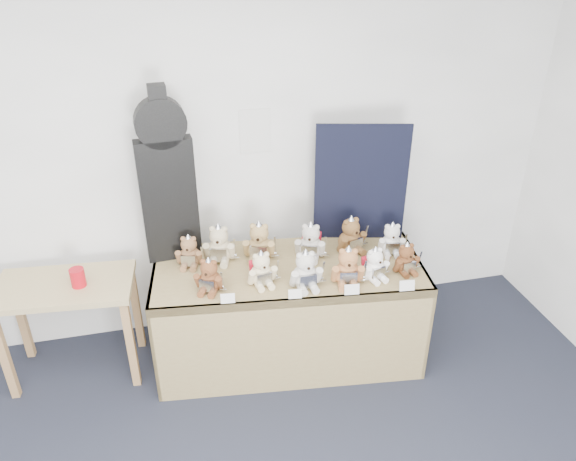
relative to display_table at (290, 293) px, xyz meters
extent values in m
plane|color=white|center=(-0.94, 0.62, 0.77)|extent=(6.00, 0.00, 6.00)
cube|color=silver|center=(-0.09, 0.61, 0.91)|extent=(0.21, 0.00, 0.30)
cube|color=olive|center=(0.01, 0.07, 0.13)|extent=(1.84, 0.94, 0.06)
cube|color=olive|center=(-0.03, -0.28, -0.21)|extent=(1.76, 0.23, 0.74)
cube|color=olive|center=(-0.86, 0.18, -0.21)|extent=(0.11, 0.73, 0.74)
cube|color=olive|center=(0.88, -0.03, -0.21)|extent=(0.11, 0.73, 0.74)
cube|color=#927D4E|center=(-1.41, 0.25, 0.11)|extent=(0.89, 0.55, 0.04)
cube|color=#A07445|center=(-1.81, 0.09, -0.24)|extent=(0.05, 0.05, 0.67)
cube|color=#A07445|center=(-1.78, 0.48, -0.24)|extent=(0.05, 0.05, 0.67)
cube|color=#A07445|center=(-1.05, 0.02, -0.24)|extent=(0.05, 0.05, 0.67)
cube|color=#A07445|center=(-1.01, 0.41, -0.24)|extent=(0.05, 0.05, 0.67)
cube|color=black|center=(-0.70, 0.38, 0.57)|extent=(0.36, 0.13, 0.83)
cylinder|color=black|center=(-0.70, 0.38, 1.09)|extent=(0.32, 0.13, 0.31)
cube|color=black|center=(-0.70, 0.38, 1.21)|extent=(0.11, 0.10, 0.21)
cube|color=black|center=(0.58, 0.34, 0.58)|extent=(0.61, 0.17, 0.84)
cylinder|color=red|center=(-1.31, 0.20, 0.19)|extent=(0.09, 0.09, 0.12)
ellipsoid|color=brown|center=(-0.52, -0.07, 0.22)|extent=(0.18, 0.17, 0.14)
sphere|color=brown|center=(-0.52, -0.07, 0.32)|extent=(0.11, 0.11, 0.11)
cylinder|color=brown|center=(-0.53, -0.11, 0.31)|extent=(0.05, 0.04, 0.04)
sphere|color=black|center=(-0.54, -0.12, 0.31)|extent=(0.02, 0.02, 0.02)
sphere|color=brown|center=(-0.55, -0.05, 0.36)|extent=(0.03, 0.03, 0.03)
sphere|color=brown|center=(-0.48, -0.08, 0.36)|extent=(0.03, 0.03, 0.03)
cylinder|color=brown|center=(-0.59, -0.06, 0.23)|extent=(0.07, 0.09, 0.11)
cylinder|color=brown|center=(-0.46, -0.11, 0.23)|extent=(0.07, 0.09, 0.11)
cylinder|color=brown|center=(-0.57, -0.10, 0.18)|extent=(0.08, 0.10, 0.04)
cylinder|color=brown|center=(-0.51, -0.13, 0.18)|extent=(0.08, 0.10, 0.04)
cube|color=white|center=(-0.54, -0.12, 0.22)|extent=(0.09, 0.05, 0.08)
cone|color=white|center=(-0.52, -0.07, 0.36)|extent=(0.09, 0.09, 0.07)
cube|color=white|center=(-0.45, -0.13, 0.25)|extent=(0.03, 0.04, 0.15)
cube|color=white|center=(-0.45, -0.13, 0.19)|extent=(0.04, 0.02, 0.01)
ellipsoid|color=beige|center=(-0.20, -0.07, 0.22)|extent=(0.16, 0.14, 0.15)
sphere|color=beige|center=(-0.20, -0.07, 0.32)|extent=(0.11, 0.11, 0.11)
cylinder|color=beige|center=(-0.19, -0.12, 0.31)|extent=(0.05, 0.03, 0.05)
sphere|color=black|center=(-0.19, -0.14, 0.31)|extent=(0.02, 0.02, 0.02)
sphere|color=beige|center=(-0.23, -0.08, 0.36)|extent=(0.03, 0.03, 0.03)
sphere|color=beige|center=(-0.16, -0.07, 0.36)|extent=(0.03, 0.03, 0.03)
cylinder|color=beige|center=(-0.26, -0.10, 0.23)|extent=(0.05, 0.09, 0.11)
cylinder|color=beige|center=(-0.13, -0.08, 0.23)|extent=(0.05, 0.09, 0.11)
cylinder|color=beige|center=(-0.22, -0.13, 0.18)|extent=(0.06, 0.10, 0.04)
cylinder|color=beige|center=(-0.16, -0.12, 0.18)|extent=(0.06, 0.10, 0.04)
cube|color=white|center=(-0.19, -0.13, 0.22)|extent=(0.10, 0.03, 0.08)
cone|color=white|center=(-0.20, -0.07, 0.37)|extent=(0.09, 0.09, 0.07)
cube|color=white|center=(-0.10, -0.09, 0.25)|extent=(0.02, 0.04, 0.16)
cube|color=white|center=(-0.10, -0.09, 0.19)|extent=(0.04, 0.01, 0.01)
cube|color=#B11428|center=(-0.20, -0.02, 0.23)|extent=(0.12, 0.04, 0.13)
ellipsoid|color=beige|center=(0.06, -0.16, 0.23)|extent=(0.17, 0.14, 0.16)
sphere|color=beige|center=(0.06, -0.16, 0.34)|extent=(0.12, 0.12, 0.12)
cylinder|color=beige|center=(0.06, -0.21, 0.33)|extent=(0.05, 0.03, 0.05)
sphere|color=black|center=(0.06, -0.23, 0.33)|extent=(0.02, 0.02, 0.02)
sphere|color=beige|center=(0.02, -0.16, 0.38)|extent=(0.04, 0.04, 0.04)
sphere|color=beige|center=(0.10, -0.16, 0.38)|extent=(0.04, 0.04, 0.04)
cylinder|color=beige|center=(-0.02, -0.19, 0.24)|extent=(0.05, 0.09, 0.12)
cylinder|color=beige|center=(0.14, -0.18, 0.24)|extent=(0.05, 0.09, 0.12)
cylinder|color=beige|center=(0.02, -0.22, 0.18)|extent=(0.05, 0.11, 0.05)
cylinder|color=beige|center=(0.10, -0.22, 0.18)|extent=(0.05, 0.11, 0.05)
cube|color=white|center=(0.06, -0.23, 0.23)|extent=(0.11, 0.02, 0.09)
cone|color=white|center=(0.06, -0.16, 0.39)|extent=(0.10, 0.10, 0.08)
cube|color=white|center=(0.16, -0.19, 0.26)|extent=(0.01, 0.04, 0.17)
cube|color=white|center=(0.16, -0.19, 0.19)|extent=(0.05, 0.01, 0.01)
ellipsoid|color=#A66A3F|center=(0.32, -0.19, 0.23)|extent=(0.19, 0.17, 0.16)
sphere|color=#A66A3F|center=(0.32, -0.19, 0.34)|extent=(0.12, 0.12, 0.12)
cylinder|color=#A66A3F|center=(0.31, -0.24, 0.33)|extent=(0.06, 0.04, 0.05)
sphere|color=black|center=(0.31, -0.26, 0.33)|extent=(0.02, 0.02, 0.02)
sphere|color=#A66A3F|center=(0.28, -0.18, 0.38)|extent=(0.04, 0.04, 0.04)
sphere|color=#A66A3F|center=(0.36, -0.20, 0.38)|extent=(0.04, 0.04, 0.04)
cylinder|color=#A66A3F|center=(0.24, -0.19, 0.24)|extent=(0.06, 0.10, 0.12)
cylinder|color=#A66A3F|center=(0.39, -0.23, 0.24)|extent=(0.06, 0.10, 0.12)
cylinder|color=#A66A3F|center=(0.27, -0.24, 0.18)|extent=(0.07, 0.11, 0.05)
cylinder|color=#A66A3F|center=(0.35, -0.25, 0.18)|extent=(0.07, 0.11, 0.05)
cube|color=white|center=(0.31, -0.25, 0.23)|extent=(0.11, 0.04, 0.09)
cone|color=white|center=(0.32, -0.19, 0.39)|extent=(0.10, 0.10, 0.08)
cube|color=white|center=(0.41, -0.24, 0.26)|extent=(0.02, 0.04, 0.17)
cube|color=white|center=(0.41, -0.24, 0.20)|extent=(0.05, 0.02, 0.01)
ellipsoid|color=white|center=(0.50, -0.18, 0.22)|extent=(0.17, 0.15, 0.14)
sphere|color=white|center=(0.50, -0.18, 0.31)|extent=(0.10, 0.10, 0.10)
cylinder|color=white|center=(0.51, -0.22, 0.30)|extent=(0.05, 0.03, 0.04)
sphere|color=black|center=(0.52, -0.23, 0.30)|extent=(0.02, 0.02, 0.02)
sphere|color=white|center=(0.47, -0.18, 0.35)|extent=(0.03, 0.03, 0.03)
sphere|color=white|center=(0.53, -0.17, 0.35)|extent=(0.03, 0.03, 0.03)
cylinder|color=white|center=(0.44, -0.21, 0.23)|extent=(0.06, 0.08, 0.11)
cylinder|color=white|center=(0.57, -0.18, 0.23)|extent=(0.06, 0.08, 0.11)
cylinder|color=white|center=(0.48, -0.23, 0.18)|extent=(0.06, 0.10, 0.04)
cylinder|color=white|center=(0.54, -0.22, 0.18)|extent=(0.06, 0.10, 0.04)
cube|color=white|center=(0.51, -0.23, 0.22)|extent=(0.09, 0.04, 0.08)
cone|color=white|center=(0.50, -0.18, 0.36)|extent=(0.09, 0.09, 0.07)
cube|color=white|center=(0.59, -0.18, 0.25)|extent=(0.02, 0.04, 0.15)
cube|color=white|center=(0.59, -0.18, 0.19)|extent=(0.04, 0.02, 0.01)
cube|color=#B11428|center=(0.49, -0.12, 0.23)|extent=(0.12, 0.05, 0.13)
ellipsoid|color=brown|center=(0.72, -0.15, 0.22)|extent=(0.15, 0.13, 0.13)
sphere|color=brown|center=(0.72, -0.15, 0.31)|extent=(0.10, 0.10, 0.10)
cylinder|color=brown|center=(0.73, -0.19, 0.30)|extent=(0.04, 0.03, 0.04)
sphere|color=black|center=(0.73, -0.21, 0.30)|extent=(0.02, 0.02, 0.02)
sphere|color=brown|center=(0.69, -0.16, 0.34)|extent=(0.03, 0.03, 0.03)
sphere|color=brown|center=(0.76, -0.15, 0.34)|extent=(0.03, 0.03, 0.03)
cylinder|color=brown|center=(0.66, -0.18, 0.22)|extent=(0.05, 0.08, 0.10)
cylinder|color=brown|center=(0.79, -0.16, 0.22)|extent=(0.05, 0.08, 0.10)
cylinder|color=brown|center=(0.70, -0.20, 0.18)|extent=(0.05, 0.09, 0.04)
cylinder|color=brown|center=(0.76, -0.20, 0.18)|extent=(0.05, 0.09, 0.04)
cube|color=white|center=(0.73, -0.21, 0.22)|extent=(0.09, 0.02, 0.07)
cone|color=white|center=(0.72, -0.15, 0.35)|extent=(0.08, 0.08, 0.06)
cube|color=white|center=(0.81, -0.17, 0.24)|extent=(0.01, 0.03, 0.14)
cube|color=white|center=(0.81, -0.17, 0.19)|extent=(0.04, 0.01, 0.01)
ellipsoid|color=#C0B08C|center=(-0.41, 0.26, 0.23)|extent=(0.20, 0.18, 0.17)
sphere|color=#C0B08C|center=(-0.41, 0.26, 0.34)|extent=(0.12, 0.12, 0.12)
cylinder|color=#C0B08C|center=(-0.43, 0.21, 0.33)|extent=(0.06, 0.04, 0.05)
sphere|color=black|center=(-0.43, 0.19, 0.33)|extent=(0.02, 0.02, 0.02)
sphere|color=#C0B08C|center=(-0.45, 0.27, 0.39)|extent=(0.04, 0.04, 0.04)
sphere|color=#C0B08C|center=(-0.37, 0.25, 0.39)|extent=(0.04, 0.04, 0.04)
cylinder|color=#C0B08C|center=(-0.50, 0.26, 0.24)|extent=(0.07, 0.10, 0.13)
cylinder|color=#C0B08C|center=(-0.34, 0.22, 0.24)|extent=(0.07, 0.10, 0.13)
cylinder|color=#C0B08C|center=(-0.47, 0.21, 0.18)|extent=(0.08, 0.12, 0.05)
cylinder|color=#C0B08C|center=(-0.39, 0.19, 0.18)|extent=(0.08, 0.12, 0.05)
cube|color=white|center=(-0.43, 0.20, 0.23)|extent=(0.11, 0.05, 0.09)
cone|color=white|center=(-0.41, 0.26, 0.40)|extent=(0.11, 0.11, 0.08)
cube|color=white|center=(-0.32, 0.20, 0.26)|extent=(0.02, 0.04, 0.18)
cube|color=white|center=(-0.32, 0.20, 0.20)|extent=(0.05, 0.02, 0.01)
ellipsoid|color=#A78753|center=(-0.15, 0.23, 0.23)|extent=(0.21, 0.19, 0.17)
sphere|color=#A78753|center=(-0.15, 0.23, 0.35)|extent=(0.13, 0.13, 0.13)
cylinder|color=#A78753|center=(-0.17, 0.18, 0.34)|extent=(0.06, 0.04, 0.05)
sphere|color=black|center=(-0.17, 0.16, 0.34)|extent=(0.02, 0.02, 0.02)
sphere|color=#A78753|center=(-0.19, 0.24, 0.40)|extent=(0.04, 0.04, 0.04)
sphere|color=#A78753|center=(-0.11, 0.21, 0.40)|extent=(0.04, 0.04, 0.04)
cylinder|color=#A78753|center=(-0.24, 0.23, 0.24)|extent=(0.07, 0.10, 0.13)
cylinder|color=#A78753|center=(-0.08, 0.18, 0.24)|extent=(0.07, 0.10, 0.13)
cylinder|color=#A78753|center=(-0.21, 0.18, 0.18)|extent=(0.08, 0.12, 0.05)
cylinder|color=#A78753|center=(-0.13, 0.16, 0.18)|extent=(0.08, 0.12, 0.05)
cube|color=white|center=(-0.17, 0.16, 0.24)|extent=(0.11, 0.05, 0.09)
cone|color=white|center=(-0.15, 0.23, 0.40)|extent=(0.11, 0.11, 0.08)
cube|color=white|center=(-0.06, 0.16, 0.27)|extent=(0.03, 0.04, 0.18)
cube|color=white|center=(-0.06, 0.16, 0.20)|extent=(0.05, 0.02, 0.01)
ellipsoid|color=beige|center=(0.18, 0.16, 0.23)|extent=(0.20, 0.19, 0.16)
sphere|color=beige|center=(0.18, 0.16, 0.34)|extent=(0.12, 0.12, 0.12)
cylinder|color=beige|center=(0.16, 0.11, 0.33)|extent=(0.06, 0.04, 0.05)
sphere|color=black|center=(0.16, 0.10, 0.33)|extent=(0.02, 0.02, 0.02)
sphere|color=beige|center=(0.14, 0.18, 0.38)|extent=(0.04, 0.04, 0.04)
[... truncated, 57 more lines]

